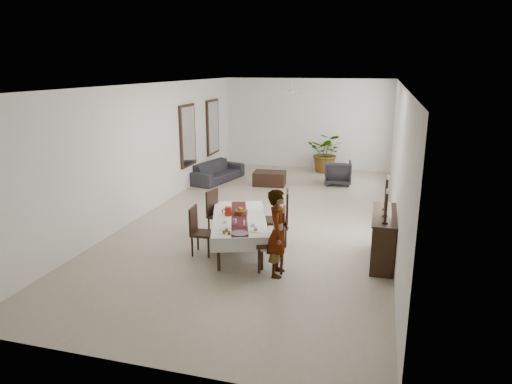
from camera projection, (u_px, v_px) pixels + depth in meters
name	position (u px, v px, depth m)	size (l,w,h in m)	color
floor	(265.00, 218.00, 11.22)	(6.00, 12.00, 0.00)	#B6AA91
ceiling	(266.00, 84.00, 10.37)	(6.00, 12.00, 0.02)	white
wall_back	(307.00, 124.00, 16.38)	(6.00, 0.02, 3.20)	white
wall_front	(137.00, 246.00, 5.22)	(6.00, 0.02, 3.20)	white
wall_left	(151.00, 148.00, 11.57)	(0.02, 12.00, 3.20)	white
wall_right	(398.00, 160.00, 10.03)	(0.02, 12.00, 3.20)	white
dining_table_top	(239.00, 219.00, 9.13)	(0.89, 2.13, 0.04)	black
table_leg_fl	(219.00, 255.00, 8.23)	(0.06, 0.06, 0.62)	black
table_leg_fr	(262.00, 254.00, 8.26)	(0.06, 0.06, 0.62)	black
table_leg_bl	(221.00, 219.00, 10.17)	(0.06, 0.06, 0.62)	black
table_leg_br	(256.00, 218.00, 10.21)	(0.06, 0.06, 0.62)	black
tablecloth_top	(239.00, 218.00, 9.12)	(1.05, 2.29, 0.01)	white
tablecloth_drape_left	(213.00, 224.00, 9.13)	(0.01, 2.29, 0.27)	white
tablecloth_drape_right	(265.00, 223.00, 9.18)	(0.01, 2.29, 0.27)	silver
tablecloth_drape_near	(240.00, 245.00, 8.06)	(1.05, 0.01, 0.27)	silver
tablecloth_drape_far	(239.00, 207.00, 10.25)	(1.05, 0.01, 0.27)	silver
table_runner	(239.00, 217.00, 9.12)	(0.31, 2.22, 0.00)	#58191C
red_pitcher	(228.00, 211.00, 9.22)	(0.13, 0.13, 0.18)	#98220B
pitcher_handle	(224.00, 211.00, 9.21)	(0.11, 0.11, 0.02)	maroon
wine_glass_near	(245.00, 223.00, 8.55)	(0.06, 0.06, 0.15)	silver
wine_glass_mid	(235.00, 222.00, 8.63)	(0.06, 0.06, 0.15)	silver
teacup_right	(254.00, 225.00, 8.61)	(0.08, 0.08, 0.05)	white
saucer_right	(254.00, 226.00, 8.62)	(0.13, 0.13, 0.01)	white
teacup_left	(226.00, 221.00, 8.80)	(0.08, 0.08, 0.05)	white
saucer_left	(226.00, 223.00, 8.81)	(0.13, 0.13, 0.01)	white
plate_near_right	(256.00, 231.00, 8.36)	(0.21, 0.21, 0.01)	white
bread_near_right	(256.00, 229.00, 8.36)	(0.08, 0.08, 0.08)	tan
plate_near_left	(225.00, 229.00, 8.47)	(0.21, 0.21, 0.01)	silver
plate_far_left	(225.00, 210.00, 9.58)	(0.21, 0.21, 0.01)	silver
serving_tray	(240.00, 233.00, 8.22)	(0.32, 0.32, 0.02)	#434247
jam_jar_a	(229.00, 233.00, 8.18)	(0.06, 0.06, 0.07)	brown
jam_jar_b	(224.00, 232.00, 8.23)	(0.06, 0.06, 0.07)	#895B13
jam_jar_c	(227.00, 230.00, 8.32)	(0.06, 0.06, 0.07)	#935B15
fruit_basket	(241.00, 212.00, 9.33)	(0.27, 0.27, 0.09)	brown
fruit_red	(242.00, 209.00, 9.33)	(0.08, 0.08, 0.08)	maroon
fruit_green	(239.00, 208.00, 9.33)	(0.07, 0.07, 0.07)	#527D25
fruit_yellow	(241.00, 209.00, 9.27)	(0.07, 0.07, 0.07)	gold
chair_right_near_seat	(271.00, 243.00, 8.24)	(0.49, 0.49, 0.06)	black
chair_right_near_leg_fl	(281.00, 262.00, 8.10)	(0.05, 0.05, 0.48)	black
chair_right_near_leg_fr	(282.00, 253.00, 8.49)	(0.05, 0.05, 0.48)	black
chair_right_near_leg_bl	(259.00, 261.00, 8.14)	(0.05, 0.05, 0.48)	black
chair_right_near_leg_br	(261.00, 252.00, 8.52)	(0.05, 0.05, 0.48)	black
chair_right_near_back	(284.00, 226.00, 8.13)	(0.49, 0.04, 0.62)	black
chair_right_far_seat	(276.00, 221.00, 9.45)	(0.48, 0.48, 0.06)	black
chair_right_far_leg_fl	(286.00, 236.00, 9.32)	(0.05, 0.05, 0.48)	black
chair_right_far_leg_fr	(286.00, 230.00, 9.70)	(0.05, 0.05, 0.48)	black
chair_right_far_leg_bl	(266.00, 236.00, 9.34)	(0.05, 0.05, 0.48)	black
chair_right_far_leg_br	(267.00, 229.00, 9.72)	(0.05, 0.05, 0.48)	black
chair_right_far_back	(287.00, 206.00, 9.35)	(0.48, 0.04, 0.62)	black
chair_left_near_seat	(203.00, 233.00, 8.95)	(0.41, 0.41, 0.05)	black
chair_left_near_leg_fl	(198.00, 240.00, 9.20)	(0.04, 0.04, 0.40)	black
chair_left_near_leg_fr	(192.00, 247.00, 8.89)	(0.04, 0.04, 0.40)	black
chair_left_near_leg_bl	(214.00, 242.00, 9.13)	(0.04, 0.04, 0.40)	black
chair_left_near_leg_br	(209.00, 248.00, 8.82)	(0.04, 0.04, 0.40)	black
chair_left_near_back	(193.00, 219.00, 8.91)	(0.41, 0.04, 0.52)	black
chair_left_far_seat	(220.00, 216.00, 9.90)	(0.43, 0.43, 0.05)	black
chair_left_far_leg_fl	(218.00, 223.00, 10.19)	(0.04, 0.04, 0.43)	black
chair_left_far_leg_fr	(209.00, 228.00, 9.90)	(0.04, 0.04, 0.43)	black
chair_left_far_leg_bl	(231.00, 226.00, 10.03)	(0.04, 0.04, 0.43)	black
chair_left_far_leg_br	(223.00, 230.00, 9.73)	(0.04, 0.04, 0.43)	black
chair_left_far_back	(212.00, 202.00, 9.91)	(0.43, 0.04, 0.55)	black
woman	(278.00, 233.00, 7.96)	(0.57, 0.38, 1.57)	gray
sideboard_body	(383.00, 238.00, 8.60)	(0.41, 1.53, 0.92)	black
sideboard_top	(385.00, 215.00, 8.48)	(0.45, 1.59, 0.03)	black
candlestick_near_base	(385.00, 223.00, 7.95)	(0.10, 0.10, 0.03)	black
candlestick_near_shaft	(386.00, 208.00, 7.88)	(0.05, 0.05, 0.51)	black
candlestick_near_candle	(387.00, 191.00, 7.80)	(0.04, 0.04, 0.08)	white
candlestick_mid_base	(385.00, 216.00, 8.33)	(0.10, 0.10, 0.03)	black
candlestick_mid_shaft	(386.00, 197.00, 8.24)	(0.05, 0.05, 0.66)	black
candlestick_mid_candle	(388.00, 177.00, 8.14)	(0.04, 0.04, 0.08)	beige
candlestick_far_base	(385.00, 209.00, 8.71)	(0.10, 0.10, 0.03)	black
candlestick_far_shaft	(386.00, 194.00, 8.63)	(0.05, 0.05, 0.56)	black
candlestick_far_candle	(387.00, 178.00, 8.54)	(0.04, 0.04, 0.08)	beige
sofa	(217.00, 171.00, 14.78)	(2.11, 0.82, 0.62)	#2D2A30
armchair	(338.00, 173.00, 14.31)	(0.81, 0.83, 0.76)	#2C292E
coffee_table	(269.00, 178.00, 14.24)	(0.98, 0.65, 0.43)	black
potted_plant	(327.00, 152.00, 15.94)	(1.24, 1.08, 1.38)	#2B5321
mirror_frame_near	(188.00, 136.00, 13.60)	(0.06, 1.05, 1.85)	black
mirror_glass_near	(189.00, 136.00, 13.59)	(0.01, 0.90, 1.70)	silver
mirror_frame_far	(213.00, 127.00, 15.55)	(0.06, 1.05, 1.85)	black
mirror_glass_far	(214.00, 127.00, 15.54)	(0.01, 0.90, 1.70)	silver
fan_rod	(291.00, 84.00, 13.19)	(0.04, 0.04, 0.20)	silver
fan_hub	(291.00, 91.00, 13.24)	(0.16, 0.16, 0.08)	silver
fan_blade_n	(294.00, 91.00, 13.57)	(0.10, 0.55, 0.01)	silver
fan_blade_s	(289.00, 92.00, 12.92)	(0.10, 0.55, 0.01)	silver
fan_blade_e	(303.00, 91.00, 13.15)	(0.55, 0.10, 0.01)	silver
fan_blade_w	(280.00, 91.00, 13.33)	(0.55, 0.10, 0.01)	silver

